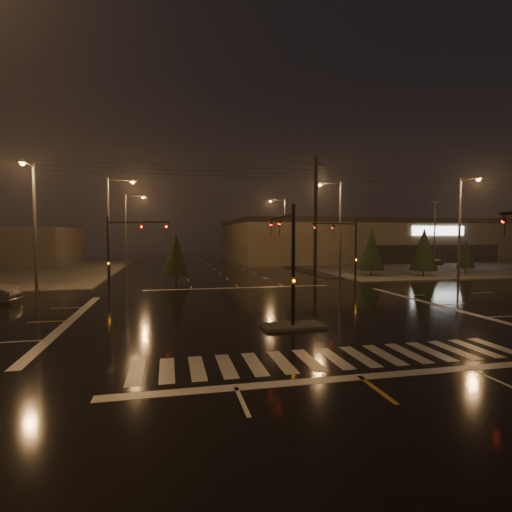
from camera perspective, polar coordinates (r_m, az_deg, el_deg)
The scene contains 23 objects.
ground at distance 23.63m, azimuth 2.32°, elevation -8.00°, with size 140.00×140.00×0.00m, color black.
sidewalk_ne at distance 63.70m, azimuth 21.93°, elevation -1.22°, with size 36.00×36.00×0.12m, color #403E39.
median_island at distance 19.85m, azimuth 5.30°, elevation -9.91°, with size 3.00×1.60×0.15m, color #403E39.
crosswalk at distance 15.35m, azimuth 11.16°, elevation -14.12°, with size 15.00×2.60×0.01m, color beige.
stop_bar_near at distance 13.63m, azimuth 14.67°, elevation -16.39°, with size 16.00×0.50×0.01m, color beige.
stop_bar_far at distance 34.24m, azimuth -2.39°, elevation -4.56°, with size 16.00×0.50×0.01m, color beige.
parking_lot at distance 65.09m, azimuth 26.56°, elevation -1.25°, with size 50.00×24.00×0.08m, color black.
retail_building at distance 79.72m, azimuth 18.47°, elevation 2.37°, with size 60.20×28.30×7.20m.
signal_mast_median at distance 20.25m, azimuth 4.55°, elevation 0.85°, with size 0.25×4.59×6.00m.
signal_mast_ne at distance 36.03m, azimuth 12.90°, elevation 1.78°, with size 4.84×1.86×6.00m.
signal_mast_nw at distance 32.77m, azimuth -18.72°, elevation 1.59°, with size 4.84×1.86×6.00m.
streetlight_1 at distance 40.79m, azimuth -19.92°, elevation 4.64°, with size 2.77×0.32×10.00m.
streetlight_2 at distance 56.69m, azimuth -17.81°, elevation 4.17°, with size 2.77×0.32×10.00m.
streetlight_3 at distance 42.08m, azimuth 11.59°, elevation 4.70°, with size 2.77×0.32×10.00m.
streetlight_4 at distance 60.89m, azimuth 3.89°, elevation 4.21°, with size 2.77×0.32×10.00m.
streetlight_5 at distance 35.12m, azimuth -29.22°, elevation 4.73°, with size 0.32×2.77×10.00m.
streetlight_6 at distance 43.71m, azimuth 27.35°, elevation 4.36°, with size 0.32×2.77×10.00m.
utility_pole_1 at distance 39.03m, azimuth 8.50°, elevation 5.35°, with size 2.20×0.32×12.00m.
conifer_0 at distance 45.48m, azimuth 16.15°, elevation 0.89°, with size 2.85×2.85×5.16m.
conifer_1 at distance 46.88m, azimuth 22.87°, elevation 0.90°, with size 2.93×2.93×5.27m.
conifer_2 at distance 52.32m, azimuth 27.79°, elevation 0.25°, with size 2.07×2.07×3.94m.
conifer_3 at distance 38.52m, azimuth -11.40°, elevation 0.25°, with size 2.57×2.57×4.71m.
car_parked at distance 64.57m, azimuth 23.11°, elevation -0.50°, with size 1.98×4.92×1.68m, color black.
Camera 1 is at (-5.91, -22.43, 4.51)m, focal length 28.00 mm.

